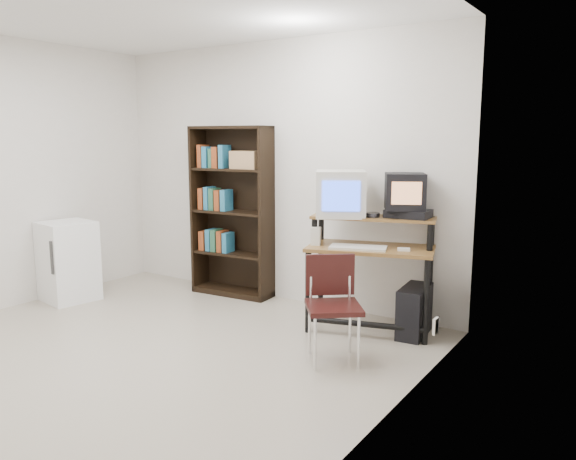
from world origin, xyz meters
The scene contains 17 objects.
floor centered at (0.00, 0.00, -0.01)m, with size 4.00×4.00×0.01m, color #B5AA96.
back_wall centered at (0.00, 2.00, 1.30)m, with size 4.00×0.01×2.60m, color silver.
right_wall centered at (2.00, 0.00, 1.30)m, with size 0.01×4.00×2.60m, color silver.
computer_desk centered at (1.25, 1.62, 0.67)m, with size 1.16×0.80×0.98m.
crt_monitor centered at (0.94, 1.63, 1.17)m, with size 0.57×0.57×0.40m.
vcr centered at (1.50, 1.80, 1.01)m, with size 0.36×0.26×0.08m, color black.
crt_tv centered at (1.46, 1.79, 1.20)m, with size 0.43×0.43×0.31m.
cd_spindle centered at (1.24, 1.66, 0.99)m, with size 0.12×0.12×0.05m, color #26262B.
keyboard centered at (1.20, 1.47, 0.74)m, with size 0.47×0.21×0.04m, color beige.
mousepad centered at (1.57, 1.58, 0.72)m, with size 0.22×0.18×0.01m, color black.
mouse centered at (1.55, 1.59, 0.74)m, with size 0.10×0.06×0.03m, color white.
desk_speaker centered at (0.82, 1.41, 0.80)m, with size 0.08×0.07×0.17m, color beige.
pc_tower centered at (1.63, 1.68, 0.21)m, with size 0.20×0.45×0.42m, color black.
school_chair centered at (1.29, 0.86, 0.48)m, with size 0.55×0.55×0.78m.
bookshelf centered at (-0.45, 1.86, 0.91)m, with size 0.90×0.36×1.77m.
mini_fridge centered at (-1.72, 0.74, 0.41)m, with size 0.55×0.56×0.81m.
wall_outlet centered at (1.99, 1.15, 0.30)m, with size 0.02×0.08×0.12m, color beige.
Camera 1 is at (3.24, -2.70, 1.66)m, focal length 35.00 mm.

